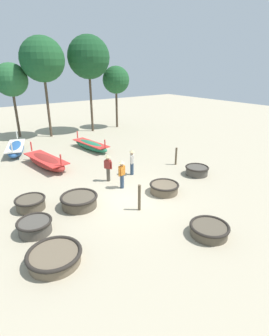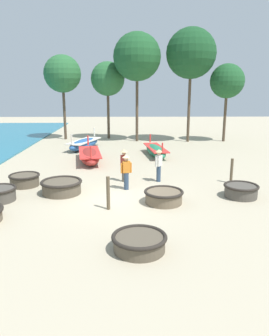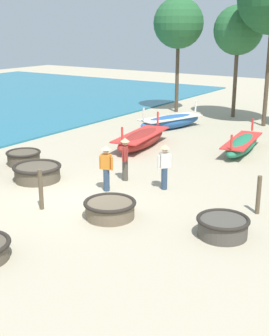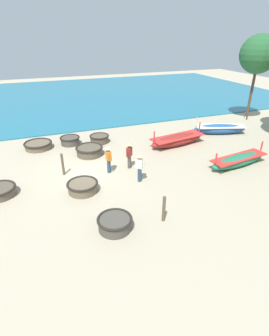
{
  "view_description": "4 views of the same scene",
  "coord_description": "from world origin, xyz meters",
  "px_view_note": "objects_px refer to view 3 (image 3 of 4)",
  "views": [
    {
      "loc": [
        -7.05,
        -10.2,
        6.58
      ],
      "look_at": [
        1.38,
        1.43,
        0.98
      ],
      "focal_mm": 28.0,
      "sensor_mm": 36.0,
      "label": 1
    },
    {
      "loc": [
        0.55,
        -13.37,
        4.68
      ],
      "look_at": [
        0.8,
        1.7,
        0.94
      ],
      "focal_mm": 35.0,
      "sensor_mm": 36.0,
      "label": 2
    },
    {
      "loc": [
        10.11,
        -11.25,
        5.73
      ],
      "look_at": [
        1.4,
        1.63,
        0.94
      ],
      "focal_mm": 50.0,
      "sensor_mm": 36.0,
      "label": 3
    },
    {
      "loc": [
        13.85,
        -2.21,
        7.39
      ],
      "look_at": [
        2.1,
        2.29,
        0.92
      ],
      "focal_mm": 28.0,
      "sensor_mm": 36.0,
      "label": 4
    }
  ],
  "objects_px": {
    "coracle_weathered": "(223,226)",
    "coracle_nearest": "(110,208)",
    "tree_leftmost": "(179,23)",
    "fisherman_by_coracle": "(106,165)",
    "long_boat_red_hull": "(170,122)",
    "long_boat_blue_hull": "(141,139)",
    "mooring_post_inland": "(259,195)",
    "coracle_front_right": "(24,157)",
    "tree_rightmost": "(238,30)",
    "fisherman_standing_left": "(125,156)",
    "mooring_post_shoreline": "(41,189)",
    "fisherman_with_hat": "(165,164)",
    "coracle_upturned": "(37,172)",
    "long_boat_white_hull": "(242,144)"
  },
  "relations": [
    {
      "from": "fisherman_by_coracle",
      "to": "mooring_post_shoreline",
      "type": "distance_m",
      "value": 2.67
    },
    {
      "from": "coracle_front_right",
      "to": "tree_leftmost",
      "type": "bearing_deg",
      "value": 92.98
    },
    {
      "from": "long_boat_blue_hull",
      "to": "mooring_post_inland",
      "type": "distance_m",
      "value": 9.11
    },
    {
      "from": "coracle_front_right",
      "to": "tree_leftmost",
      "type": "relative_size",
      "value": 0.2
    },
    {
      "from": "coracle_weathered",
      "to": "fisherman_standing_left",
      "type": "distance_m",
      "value": 5.74
    },
    {
      "from": "coracle_nearest",
      "to": "tree_leftmost",
      "type": "relative_size",
      "value": 0.22
    },
    {
      "from": "mooring_post_inland",
      "to": "mooring_post_shoreline",
      "type": "bearing_deg",
      "value": -149.09
    },
    {
      "from": "coracle_nearest",
      "to": "coracle_weathered",
      "type": "relative_size",
      "value": 1.09
    },
    {
      "from": "long_boat_red_hull",
      "to": "fisherman_by_coracle",
      "type": "distance_m",
      "value": 10.98
    },
    {
      "from": "long_boat_red_hull",
      "to": "fisherman_by_coracle",
      "type": "xyz_separation_m",
      "value": [
        3.35,
        -10.44,
        0.56
      ]
    },
    {
      "from": "long_boat_red_hull",
      "to": "fisherman_with_hat",
      "type": "xyz_separation_m",
      "value": [
        4.98,
        -9.13,
        0.56
      ]
    },
    {
      "from": "long_boat_red_hull",
      "to": "mooring_post_shoreline",
      "type": "relative_size",
      "value": 3.33
    },
    {
      "from": "coracle_upturned",
      "to": "fisherman_with_hat",
      "type": "relative_size",
      "value": 1.11
    },
    {
      "from": "fisherman_by_coracle",
      "to": "tree_leftmost",
      "type": "xyz_separation_m",
      "value": [
        -5.71,
        15.35,
        4.83
      ]
    },
    {
      "from": "coracle_nearest",
      "to": "tree_leftmost",
      "type": "distance_m",
      "value": 19.48
    },
    {
      "from": "coracle_front_right",
      "to": "tree_leftmost",
      "type": "distance_m",
      "value": 15.69
    },
    {
      "from": "tree_leftmost",
      "to": "fisherman_by_coracle",
      "type": "bearing_deg",
      "value": -69.59
    },
    {
      "from": "coracle_nearest",
      "to": "mooring_post_inland",
      "type": "relative_size",
      "value": 1.31
    },
    {
      "from": "coracle_front_right",
      "to": "fisherman_with_hat",
      "type": "distance_m",
      "value": 6.63
    },
    {
      "from": "coracle_front_right",
      "to": "tree_rightmost",
      "type": "height_order",
      "value": "tree_rightmost"
    },
    {
      "from": "coracle_nearest",
      "to": "fisherman_by_coracle",
      "type": "relative_size",
      "value": 0.98
    },
    {
      "from": "fisherman_by_coracle",
      "to": "fisherman_standing_left",
      "type": "height_order",
      "value": "same"
    },
    {
      "from": "fisherman_standing_left",
      "to": "mooring_post_inland",
      "type": "relative_size",
      "value": 1.34
    },
    {
      "from": "long_boat_white_hull",
      "to": "fisherman_with_hat",
      "type": "bearing_deg",
      "value": -93.27
    },
    {
      "from": "coracle_front_right",
      "to": "long_boat_blue_hull",
      "type": "height_order",
      "value": "long_boat_blue_hull"
    },
    {
      "from": "long_boat_white_hull",
      "to": "fisherman_standing_left",
      "type": "distance_m",
      "value": 6.85
    },
    {
      "from": "tree_leftmost",
      "to": "long_boat_red_hull",
      "type": "bearing_deg",
      "value": -64.37
    },
    {
      "from": "coracle_nearest",
      "to": "long_boat_white_hull",
      "type": "distance_m",
      "value": 9.7
    },
    {
      "from": "long_boat_white_hull",
      "to": "fisherman_with_hat",
      "type": "distance_m",
      "value": 6.55
    },
    {
      "from": "coracle_weathered",
      "to": "tree_rightmost",
      "type": "xyz_separation_m",
      "value": [
        -6.77,
        16.98,
        5.06
      ]
    },
    {
      "from": "coracle_nearest",
      "to": "long_boat_white_hull",
      "type": "height_order",
      "value": "long_boat_white_hull"
    },
    {
      "from": "fisherman_with_hat",
      "to": "coracle_weathered",
      "type": "bearing_deg",
      "value": -36.37
    },
    {
      "from": "mooring_post_inland",
      "to": "fisherman_with_hat",
      "type": "bearing_deg",
      "value": 174.87
    },
    {
      "from": "coracle_weathered",
      "to": "mooring_post_shoreline",
      "type": "relative_size",
      "value": 1.12
    },
    {
      "from": "fisherman_standing_left",
      "to": "tree_rightmost",
      "type": "height_order",
      "value": "tree_rightmost"
    },
    {
      "from": "fisherman_by_coracle",
      "to": "tree_leftmost",
      "type": "bearing_deg",
      "value": 110.41
    },
    {
      "from": "fisherman_with_hat",
      "to": "coracle_upturned",
      "type": "bearing_deg",
      "value": -157.82
    },
    {
      "from": "coracle_weathered",
      "to": "mooring_post_inland",
      "type": "height_order",
      "value": "mooring_post_inland"
    },
    {
      "from": "fisherman_standing_left",
      "to": "tree_leftmost",
      "type": "bearing_deg",
      "value": 111.74
    },
    {
      "from": "fisherman_with_hat",
      "to": "mooring_post_shoreline",
      "type": "height_order",
      "value": "fisherman_with_hat"
    },
    {
      "from": "coracle_nearest",
      "to": "long_boat_blue_hull",
      "type": "xyz_separation_m",
      "value": [
        -3.97,
        7.82,
        0.1
      ]
    },
    {
      "from": "long_boat_red_hull",
      "to": "long_boat_blue_hull",
      "type": "height_order",
      "value": "long_boat_red_hull"
    },
    {
      "from": "coracle_front_right",
      "to": "fisherman_with_hat",
      "type": "height_order",
      "value": "fisherman_with_hat"
    },
    {
      "from": "coracle_front_right",
      "to": "fisherman_standing_left",
      "type": "distance_m",
      "value": 4.91
    },
    {
      "from": "coracle_upturned",
      "to": "mooring_post_inland",
      "type": "bearing_deg",
      "value": 10.61
    },
    {
      "from": "fisherman_by_coracle",
      "to": "fisherman_standing_left",
      "type": "relative_size",
      "value": 1.0
    },
    {
      "from": "coracle_weathered",
      "to": "coracle_nearest",
      "type": "bearing_deg",
      "value": -168.64
    },
    {
      "from": "coracle_nearest",
      "to": "fisherman_by_coracle",
      "type": "bearing_deg",
      "value": 129.76
    },
    {
      "from": "long_boat_blue_hull",
      "to": "mooring_post_shoreline",
      "type": "distance_m",
      "value": 8.68
    },
    {
      "from": "mooring_post_inland",
      "to": "coracle_nearest",
      "type": "bearing_deg",
      "value": -142.14
    }
  ]
}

